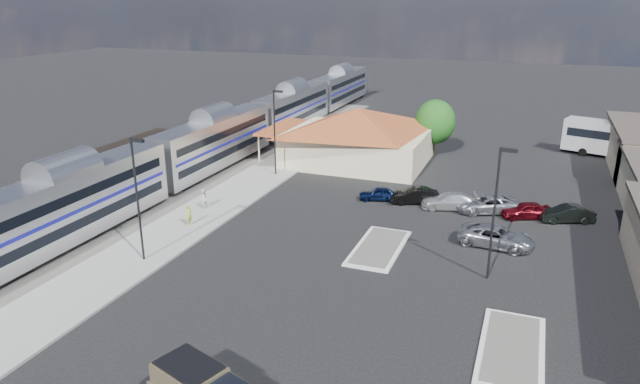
% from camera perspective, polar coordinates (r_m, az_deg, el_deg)
% --- Properties ---
extents(ground, '(280.00, 280.00, 0.00)m').
position_cam_1_polar(ground, '(42.24, -0.09, -5.95)').
color(ground, black).
rests_on(ground, ground).
extents(railbed, '(16.00, 100.00, 0.12)m').
position_cam_1_polar(railbed, '(58.61, -16.71, 0.51)').
color(railbed, '#4C4944').
rests_on(railbed, ground).
extents(platform, '(5.50, 92.00, 0.18)m').
position_cam_1_polar(platform, '(52.15, -10.11, -1.20)').
color(platform, gray).
rests_on(platform, ground).
extents(passenger_train, '(3.00, 104.00, 5.55)m').
position_cam_1_polar(passenger_train, '(62.38, -10.44, 4.78)').
color(passenger_train, silver).
rests_on(passenger_train, ground).
extents(freight_cars, '(2.80, 46.00, 4.00)m').
position_cam_1_polar(freight_cars, '(60.56, -18.65, 2.74)').
color(freight_cars, black).
rests_on(freight_cars, ground).
extents(station_depot, '(18.35, 12.24, 6.20)m').
position_cam_1_polar(station_depot, '(64.21, 3.77, 5.70)').
color(station_depot, beige).
rests_on(station_depot, ground).
extents(traffic_island_south, '(3.30, 7.50, 0.21)m').
position_cam_1_polar(traffic_island_south, '(42.83, 5.90, -5.54)').
color(traffic_island_south, silver).
rests_on(traffic_island_south, ground).
extents(traffic_island_north, '(3.30, 7.50, 0.21)m').
position_cam_1_polar(traffic_island_north, '(32.93, 18.62, -14.62)').
color(traffic_island_north, silver).
rests_on(traffic_island_north, ground).
extents(lamp_plat_s, '(1.08, 0.25, 9.00)m').
position_cam_1_polar(lamp_plat_s, '(40.59, -17.78, 0.16)').
color(lamp_plat_s, black).
rests_on(lamp_plat_s, ground).
extents(lamp_plat_n, '(1.08, 0.25, 9.00)m').
position_cam_1_polar(lamp_plat_n, '(58.67, -4.49, 6.63)').
color(lamp_plat_n, black).
rests_on(lamp_plat_n, ground).
extents(lamp_lot, '(1.08, 0.25, 9.00)m').
position_cam_1_polar(lamp_lot, '(37.92, 17.24, -1.09)').
color(lamp_lot, black).
rests_on(lamp_lot, ground).
extents(tree_depot, '(4.71, 4.71, 6.63)m').
position_cam_1_polar(tree_depot, '(68.06, 11.44, 6.89)').
color(tree_depot, '#382314').
rests_on(tree_depot, ground).
extents(suv, '(5.79, 3.14, 1.54)m').
position_cam_1_polar(suv, '(44.77, 17.19, -4.28)').
color(suv, '#ADAFB5').
rests_on(suv, ground).
extents(coach_bus, '(13.11, 6.59, 4.13)m').
position_cam_1_polar(coach_bus, '(74.09, 28.11, 4.68)').
color(coach_bus, silver).
rests_on(coach_bus, ground).
extents(person_a, '(0.53, 0.70, 1.75)m').
position_cam_1_polar(person_a, '(47.30, -12.99, -2.28)').
color(person_a, '#A8C03C').
rests_on(person_a, platform).
extents(person_b, '(0.75, 0.92, 1.75)m').
position_cam_1_polar(person_b, '(50.90, -11.62, -0.65)').
color(person_b, silver).
rests_on(person_b, platform).
extents(parked_car_a, '(4.02, 2.52, 1.28)m').
position_cam_1_polar(parked_car_a, '(52.72, 5.93, -0.15)').
color(parked_car_a, '#0B173A').
rests_on(parked_car_a, ground).
extents(parked_car_b, '(4.69, 3.01, 1.46)m').
position_cam_1_polar(parked_car_b, '(52.30, 9.41, -0.36)').
color(parked_car_b, black).
rests_on(parked_car_b, ground).
extents(parked_car_c, '(5.32, 3.35, 1.44)m').
position_cam_1_polar(parked_car_c, '(51.55, 12.82, -0.88)').
color(parked_car_c, silver).
rests_on(parked_car_c, ground).
extents(parked_car_d, '(5.97, 4.32, 1.51)m').
position_cam_1_polar(parked_car_d, '(51.54, 16.38, -1.16)').
color(parked_car_d, '#989BA1').
rests_on(parked_car_d, ground).
extents(parked_car_e, '(4.47, 3.12, 1.41)m').
position_cam_1_polar(parked_car_e, '(51.19, 19.90, -1.73)').
color(parked_car_e, maroon).
rests_on(parked_car_e, ground).
extents(parked_car_f, '(4.59, 2.84, 1.43)m').
position_cam_1_polar(parked_car_f, '(51.58, 23.45, -2.02)').
color(parked_car_f, black).
rests_on(parked_car_f, ground).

